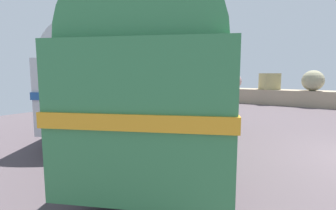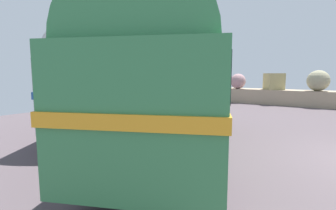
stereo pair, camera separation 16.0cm
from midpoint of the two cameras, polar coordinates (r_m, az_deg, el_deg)
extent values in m
sphere|color=gray|center=(22.83, 3.93, 5.92)|extent=(1.31, 1.31, 1.31)
cube|color=tan|center=(21.53, 11.36, 5.09)|extent=(1.08, 1.04, 0.83)
sphere|color=#A77E82|center=(20.05, 16.07, 5.30)|extent=(1.16, 1.16, 1.16)
cube|color=tan|center=(19.71, 23.46, 5.01)|extent=(1.62, 1.63, 1.19)
sphere|color=#9C9777|center=(19.27, 31.55, 4.81)|extent=(1.38, 1.38, 1.38)
cylinder|color=black|center=(9.91, -1.76, -2.79)|extent=(0.66, 0.99, 0.96)
cylinder|color=black|center=(9.70, 11.13, -3.14)|extent=(0.66, 0.99, 0.96)
cylinder|color=black|center=(5.08, -14.36, -12.61)|extent=(0.66, 0.99, 0.96)
cylinder|color=black|center=(4.66, 12.06, -14.38)|extent=(0.66, 0.99, 0.96)
cube|color=#367D4A|center=(7.03, 2.61, 2.01)|extent=(5.71, 8.63, 2.10)
cylinder|color=#367D4A|center=(7.02, 2.66, 10.58)|extent=(5.38, 8.24, 2.20)
cube|color=orange|center=(7.03, 2.61, 2.43)|extent=(5.78, 8.73, 0.20)
cube|color=black|center=(7.01, 2.63, 6.72)|extent=(5.60, 8.34, 0.64)
cube|color=silver|center=(11.35, 5.45, -0.52)|extent=(2.14, 1.10, 0.28)
cylinder|color=black|center=(13.84, -13.35, -0.18)|extent=(0.76, 0.96, 0.96)
cylinder|color=black|center=(13.42, -4.22, -0.22)|extent=(0.76, 0.96, 0.96)
cylinder|color=black|center=(8.98, -22.13, -4.33)|extent=(0.76, 0.96, 0.96)
cylinder|color=black|center=(8.33, -8.08, -4.74)|extent=(0.76, 0.96, 0.96)
cube|color=silver|center=(10.95, -11.51, 3.67)|extent=(6.60, 8.35, 2.10)
cylinder|color=silver|center=(10.95, -11.64, 9.16)|extent=(6.25, 7.96, 2.20)
cube|color=#25549C|center=(10.95, -11.52, 3.94)|extent=(6.68, 8.44, 0.20)
cube|color=black|center=(10.94, -11.58, 6.69)|extent=(6.44, 8.09, 0.64)
cube|color=silver|center=(15.19, -7.69, 1.35)|extent=(2.00, 1.38, 0.28)
camera|label=1|loc=(0.08, -89.35, 0.08)|focal=26.41mm
camera|label=2|loc=(0.08, 90.65, -0.08)|focal=26.41mm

